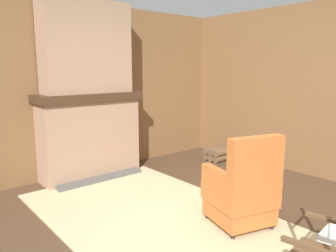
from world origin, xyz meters
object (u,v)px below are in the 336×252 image
object	(u,v)px
firewood_stack	(216,154)
storage_case	(92,88)
armchair	(242,192)
oil_lamp_vase	(59,88)

from	to	relation	value
firewood_stack	storage_case	world-z (taller)	storage_case
armchair	firewood_stack	bearing A→B (deg)	-26.03
oil_lamp_vase	storage_case	bearing A→B (deg)	89.99
armchair	oil_lamp_vase	bearing A→B (deg)	35.27
firewood_stack	oil_lamp_vase	distance (m)	2.89
armchair	storage_case	size ratio (longest dim) A/B	4.25
armchair	oil_lamp_vase	size ratio (longest dim) A/B	3.87
storage_case	armchair	bearing A→B (deg)	8.08
firewood_stack	storage_case	bearing A→B (deg)	-108.94
firewood_stack	oil_lamp_vase	size ratio (longest dim) A/B	1.43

